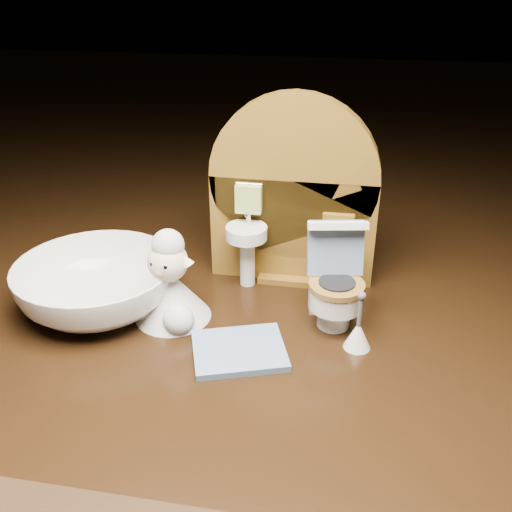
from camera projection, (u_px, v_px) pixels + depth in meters
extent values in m
cube|color=black|center=(278.00, 374.00, 0.44)|extent=(2.50, 2.50, 0.10)
cube|color=brown|center=(292.00, 229.00, 0.45)|extent=(0.13, 0.02, 0.09)
cylinder|color=brown|center=(294.00, 178.00, 0.43)|extent=(0.13, 0.02, 0.13)
cube|color=brown|center=(291.00, 274.00, 0.47)|extent=(0.05, 0.04, 0.01)
cylinder|color=white|center=(247.00, 260.00, 0.45)|extent=(0.01, 0.01, 0.04)
cylinder|color=white|center=(246.00, 233.00, 0.44)|extent=(0.03, 0.03, 0.01)
cylinder|color=silver|center=(249.00, 216.00, 0.44)|extent=(0.00, 0.00, 0.01)
cube|color=#ADC762|center=(248.00, 199.00, 0.43)|extent=(0.02, 0.01, 0.02)
cube|color=brown|center=(338.00, 227.00, 0.43)|extent=(0.02, 0.01, 0.02)
cylinder|color=beige|center=(337.00, 238.00, 0.43)|extent=(0.02, 0.02, 0.02)
cylinder|color=white|center=(334.00, 315.00, 0.41)|extent=(0.02, 0.02, 0.02)
cylinder|color=white|center=(336.00, 297.00, 0.40)|extent=(0.04, 0.04, 0.02)
cylinder|color=brown|center=(337.00, 286.00, 0.39)|extent=(0.04, 0.04, 0.00)
cube|color=white|center=(331.00, 283.00, 0.42)|extent=(0.03, 0.02, 0.05)
cube|color=#637EA2|center=(335.00, 248.00, 0.40)|extent=(0.04, 0.02, 0.04)
cube|color=white|center=(338.00, 226.00, 0.38)|extent=(0.04, 0.02, 0.01)
cylinder|color=#A3BB1C|center=(346.00, 247.00, 0.40)|extent=(0.01, 0.01, 0.01)
cube|color=#637EA2|center=(239.00, 350.00, 0.38)|extent=(0.07, 0.07, 0.00)
cone|color=white|center=(358.00, 335.00, 0.38)|extent=(0.02, 0.02, 0.02)
cylinder|color=#59595B|center=(360.00, 312.00, 0.37)|extent=(0.00, 0.00, 0.02)
sphere|color=#59595B|center=(362.00, 296.00, 0.37)|extent=(0.01, 0.01, 0.01)
cone|color=silver|center=(172.00, 294.00, 0.41)|extent=(0.06, 0.06, 0.04)
sphere|color=silver|center=(178.00, 320.00, 0.40)|extent=(0.02, 0.02, 0.02)
sphere|color=silver|center=(147.00, 311.00, 0.41)|extent=(0.02, 0.02, 0.02)
sphere|color=#FFE9C1|center=(168.00, 262.00, 0.40)|extent=(0.03, 0.03, 0.03)
sphere|color=tan|center=(161.00, 272.00, 0.39)|extent=(0.01, 0.01, 0.01)
sphere|color=silver|center=(168.00, 245.00, 0.39)|extent=(0.02, 0.02, 0.02)
cone|color=#FFE9C1|center=(153.00, 253.00, 0.40)|extent=(0.01, 0.01, 0.01)
cone|color=#FFE9C1|center=(185.00, 259.00, 0.39)|extent=(0.01, 0.01, 0.01)
sphere|color=black|center=(152.00, 264.00, 0.39)|extent=(0.00, 0.00, 0.00)
sphere|color=black|center=(166.00, 267.00, 0.38)|extent=(0.00, 0.00, 0.00)
imported|color=white|center=(97.00, 286.00, 0.42)|extent=(0.15, 0.15, 0.04)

